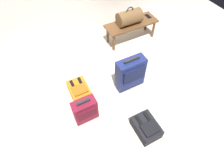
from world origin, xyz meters
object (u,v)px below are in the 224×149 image
(duffel_bag_brown, at_px, (129,17))
(suitcase_upright_navy, at_px, (130,73))
(backpack_orange, at_px, (79,90))
(cell_phone, at_px, (148,16))
(backpack_dark, at_px, (146,127))
(bench, at_px, (131,25))
(suitcase_small_burgundy, at_px, (85,110))

(duffel_bag_brown, bearing_deg, suitcase_upright_navy, -119.14)
(duffel_bag_brown, height_order, backpack_orange, duffel_bag_brown)
(cell_phone, xyz_separation_m, backpack_orange, (-1.77, -0.81, -0.30))
(suitcase_upright_navy, distance_m, backpack_dark, 0.81)
(duffel_bag_brown, xyz_separation_m, cell_phone, (0.45, 0.03, -0.13))
(bench, bearing_deg, duffel_bag_brown, 180.00)
(cell_phone, relative_size, suitcase_small_burgundy, 0.31)
(bench, bearing_deg, suitcase_small_burgundy, -139.78)
(suitcase_upright_navy, relative_size, suitcase_small_burgundy, 1.33)
(bench, height_order, suitcase_upright_navy, suitcase_upright_navy)
(suitcase_upright_navy, xyz_separation_m, backpack_dark, (-0.19, -0.75, -0.22))
(suitcase_upright_navy, height_order, backpack_dark, suitcase_upright_navy)
(backpack_dark, bearing_deg, backpack_orange, 120.68)
(duffel_bag_brown, distance_m, cell_phone, 0.47)
(bench, distance_m, suitcase_small_burgundy, 1.89)
(backpack_dark, bearing_deg, suitcase_upright_navy, 76.05)
(duffel_bag_brown, xyz_separation_m, suitcase_small_burgundy, (-1.38, -1.22, -0.28))
(duffel_bag_brown, distance_m, suitcase_small_burgundy, 1.86)
(duffel_bag_brown, relative_size, backpack_orange, 1.16)
(bench, xyz_separation_m, suitcase_upright_navy, (-0.61, -0.99, -0.01))
(bench, height_order, duffel_bag_brown, duffel_bag_brown)
(bench, xyz_separation_m, cell_phone, (0.39, 0.03, 0.06))
(suitcase_upright_navy, xyz_separation_m, suitcase_small_burgundy, (-0.83, -0.23, -0.08))
(duffel_bag_brown, xyz_separation_m, backpack_dark, (-0.74, -1.75, -0.42))
(suitcase_upright_navy, height_order, backpack_orange, suitcase_upright_navy)
(suitcase_small_burgundy, relative_size, backpack_orange, 1.21)
(duffel_bag_brown, height_order, suitcase_small_burgundy, duffel_bag_brown)
(suitcase_small_burgundy, bearing_deg, cell_phone, 34.39)
(suitcase_upright_navy, relative_size, backpack_orange, 1.61)
(cell_phone, bearing_deg, suitcase_upright_navy, -134.30)
(cell_phone, distance_m, backpack_orange, 1.97)
(duffel_bag_brown, relative_size, cell_phone, 3.06)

